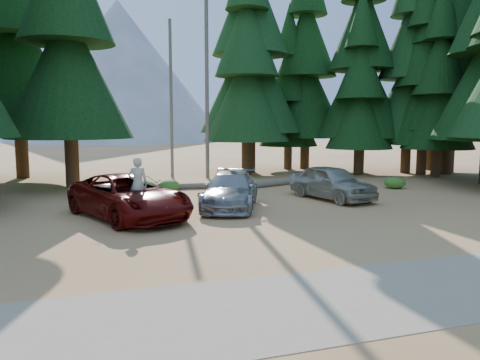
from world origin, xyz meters
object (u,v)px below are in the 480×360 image
Objects in this scene: log_mid at (181,186)px; log_right at (285,182)px; silver_minivan_right at (332,182)px; frisbee_player at (138,184)px; silver_minivan_center at (231,190)px; red_pickup at (128,196)px; log_left at (227,191)px.

log_right is (5.93, -0.07, 0.03)m from log_mid.
frisbee_player reaches higher than silver_minivan_right.
log_right is at bearing 73.31° from silver_minivan_center.
frisbee_player is 11.48m from log_right.
red_pickup is 1.06× the size of log_right.
silver_minivan_right is 0.83× the size of log_right.
frisbee_player is 0.53× the size of log_mid.
log_mid is at bearing 122.08° from silver_minivan_center.
silver_minivan_center is 1.37× the size of log_mid.
log_left is (0.94, 3.70, -0.59)m from silver_minivan_center.
red_pickup is 1.16× the size of silver_minivan_center.
silver_minivan_center is at bearing -77.63° from log_mid.
silver_minivan_right is at bearing 30.95° from silver_minivan_center.
red_pickup is at bearing -145.16° from silver_minivan_center.
log_right is (9.14, 6.83, -0.63)m from red_pickup.
log_right reaches higher than log_mid.
log_mid reaches higher than log_left.
red_pickup is 11.42m from log_right.
log_left is (-4.07, 3.01, -0.65)m from silver_minivan_right.
frisbee_player reaches higher than silver_minivan_center.
log_mid is at bearing 159.07° from log_right.
log_right is at bearing -125.05° from frisbee_player.
silver_minivan_center is 5.06m from silver_minivan_right.
log_right is (8.83, 7.25, -1.13)m from frisbee_player.
log_left is at bearing 19.69° from red_pickup.
red_pickup is 0.72m from frisbee_player.
red_pickup is at bearing -165.52° from log_left.
red_pickup is 9.29m from silver_minivan_right.
red_pickup is 6.87m from log_left.
red_pickup is at bearing -38.14° from frisbee_player.
silver_minivan_center reaches higher than log_mid.
frisbee_player is at bearing -161.24° from log_left.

